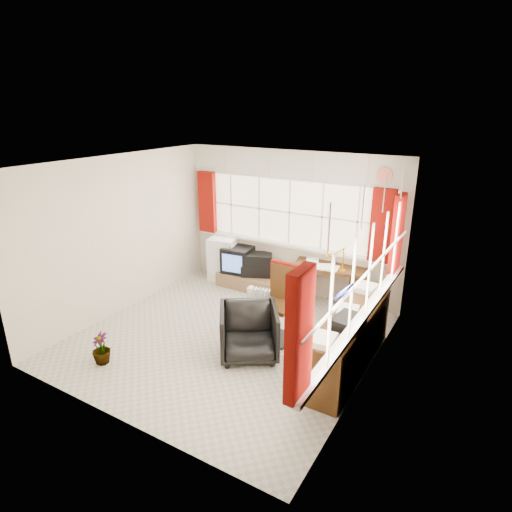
{
  "coord_description": "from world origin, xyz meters",
  "views": [
    {
      "loc": [
        3.14,
        -4.48,
        3.21
      ],
      "look_at": [
        0.17,
        0.55,
        1.13
      ],
      "focal_mm": 30.0,
      "sensor_mm": 36.0,
      "label": 1
    }
  ],
  "objects": [
    {
      "name": "room_walls",
      "position": [
        0.0,
        0.0,
        1.5
      ],
      "size": [
        4.0,
        4.0,
        4.0
      ],
      "color": "beige",
      "rests_on": "ground"
    },
    {
      "name": "spray_bottle_a",
      "position": [
        -0.38,
        0.62,
        0.16
      ],
      "size": [
        0.16,
        0.16,
        0.32
      ],
      "primitive_type": "imported",
      "rotation": [
        0.0,
        0.0,
        0.45
      ],
      "color": "silver",
      "rests_on": "ground"
    },
    {
      "name": "mini_fridge",
      "position": [
        -1.29,
        1.8,
        0.42
      ],
      "size": [
        0.6,
        0.6,
        0.84
      ],
      "color": "white",
      "rests_on": "ground"
    },
    {
      "name": "ground",
      "position": [
        0.0,
        0.0,
        0.0
      ],
      "size": [
        4.0,
        4.0,
        0.0
      ],
      "primitive_type": "plane",
      "color": "beige",
      "rests_on": "ground"
    },
    {
      "name": "hifi_stack",
      "position": [
        -0.54,
        1.8,
        0.45
      ],
      "size": [
        0.67,
        0.56,
        0.41
      ],
      "color": "black",
      "rests_on": "tv_bench"
    },
    {
      "name": "window_right",
      "position": [
        1.94,
        0.0,
        0.95
      ],
      "size": [
        0.12,
        3.7,
        3.6
      ],
      "color": "#FFEAC9",
      "rests_on": "room_walls"
    },
    {
      "name": "office_chair",
      "position": [
        0.51,
        -0.22,
        0.35
      ],
      "size": [
        1.06,
        1.06,
        0.7
      ],
      "primitive_type": "imported",
      "rotation": [
        0.0,
        0.0,
        0.6
      ],
      "color": "black",
      "rests_on": "ground"
    },
    {
      "name": "overhead_cabinets",
      "position": [
        0.98,
        0.98,
        2.25
      ],
      "size": [
        3.98,
        3.98,
        0.48
      ],
      "color": "silver",
      "rests_on": "room_walls"
    },
    {
      "name": "curtains",
      "position": [
        0.92,
        0.93,
        1.46
      ],
      "size": [
        3.83,
        3.83,
        1.15
      ],
      "color": "maroon",
      "rests_on": "room_walls"
    },
    {
      "name": "window_back",
      "position": [
        0.0,
        1.94,
        0.95
      ],
      "size": [
        3.7,
        0.12,
        3.6
      ],
      "color": "#FFEAC9",
      "rests_on": "room_walls"
    },
    {
      "name": "desk",
      "position": [
        0.87,
        1.8,
        0.39
      ],
      "size": [
        1.31,
        0.84,
        0.73
      ],
      "color": "#482D10",
      "rests_on": "ground"
    },
    {
      "name": "desk_lamp",
      "position": [
        1.11,
        1.66,
        0.98
      ],
      "size": [
        0.17,
        0.16,
        0.4
      ],
      "color": "orange",
      "rests_on": "desk"
    },
    {
      "name": "tv_bench",
      "position": [
        -0.55,
        1.72,
        0.12
      ],
      "size": [
        1.4,
        0.5,
        0.25
      ],
      "primitive_type": "cube",
      "color": "olive",
      "rests_on": "ground"
    },
    {
      "name": "radiator",
      "position": [
        0.21,
        0.69,
        0.23
      ],
      "size": [
        0.39,
        0.21,
        0.56
      ],
      "color": "white",
      "rests_on": "ground"
    },
    {
      "name": "spray_bottle_b",
      "position": [
        -0.09,
        0.82,
        0.11
      ],
      "size": [
        0.14,
        0.14,
        0.21
      ],
      "primitive_type": "imported",
      "rotation": [
        0.0,
        0.0,
        -0.73
      ],
      "color": "#90D6CA",
      "rests_on": "ground"
    },
    {
      "name": "task_chair",
      "position": [
        0.64,
        0.46,
        0.59
      ],
      "size": [
        0.48,
        0.51,
        1.11
      ],
      "color": "black",
      "rests_on": "ground"
    },
    {
      "name": "credenza",
      "position": [
        1.73,
        0.2,
        0.39
      ],
      "size": [
        0.5,
        2.0,
        0.85
      ],
      "color": "#482D10",
      "rests_on": "ground"
    },
    {
      "name": "flower_vase",
      "position": [
        -1.05,
        -1.35,
        0.21
      ],
      "size": [
        0.3,
        0.3,
        0.43
      ],
      "primitive_type": "imported",
      "rotation": [
        0.0,
        0.0,
        -0.27
      ],
      "color": "black",
      "rests_on": "ground"
    },
    {
      "name": "file_tray",
      "position": [
        1.82,
        -0.13,
        0.82
      ],
      "size": [
        0.35,
        0.43,
        0.13
      ],
      "primitive_type": "cube",
      "rotation": [
        0.0,
        0.0,
        -0.13
      ],
      "color": "black",
      "rests_on": "credenza"
    },
    {
      "name": "crt_tv",
      "position": [
        -0.93,
        1.76,
        0.49
      ],
      "size": [
        0.57,
        0.54,
        0.47
      ],
      "color": "black",
      "rests_on": "tv_bench"
    }
  ]
}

